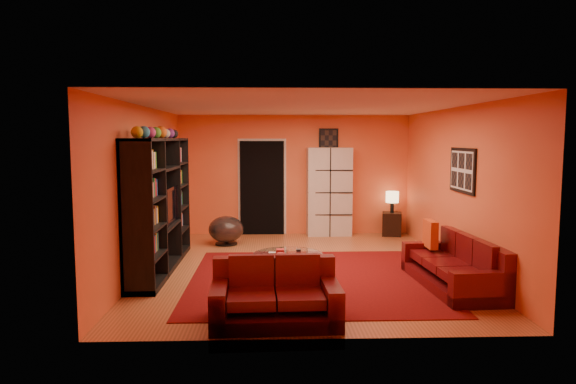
{
  "coord_description": "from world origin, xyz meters",
  "views": [
    {
      "loc": [
        -0.51,
        -8.18,
        2.1
      ],
      "look_at": [
        -0.23,
        0.1,
        1.23
      ],
      "focal_mm": 32.0,
      "sensor_mm": 36.0,
      "label": 1
    }
  ],
  "objects_px": {
    "table_lamp": "(392,198)",
    "side_table": "(392,224)",
    "coffee_table": "(288,257)",
    "storage_cabinet": "(329,192)",
    "sofa": "(458,267)",
    "loveseat": "(275,296)",
    "bowl_chair": "(226,229)",
    "tv": "(165,206)",
    "entertainment_unit": "(160,204)"
  },
  "relations": [
    {
      "from": "sofa",
      "to": "table_lamp",
      "type": "distance_m",
      "value": 3.9
    },
    {
      "from": "loveseat",
      "to": "side_table",
      "type": "distance_m",
      "value": 5.73
    },
    {
      "from": "bowl_chair",
      "to": "table_lamp",
      "type": "distance_m",
      "value": 3.64
    },
    {
      "from": "entertainment_unit",
      "to": "table_lamp",
      "type": "xyz_separation_m",
      "value": [
        4.38,
        2.71,
        -0.23
      ]
    },
    {
      "from": "coffee_table",
      "to": "bowl_chair",
      "type": "relative_size",
      "value": 1.41
    },
    {
      "from": "storage_cabinet",
      "to": "table_lamp",
      "type": "bearing_deg",
      "value": -5.74
    },
    {
      "from": "tv",
      "to": "coffee_table",
      "type": "height_order",
      "value": "tv"
    },
    {
      "from": "table_lamp",
      "to": "tv",
      "type": "bearing_deg",
      "value": -148.85
    },
    {
      "from": "sofa",
      "to": "coffee_table",
      "type": "relative_size",
      "value": 2.1
    },
    {
      "from": "table_lamp",
      "to": "side_table",
      "type": "bearing_deg",
      "value": 0.0
    },
    {
      "from": "loveseat",
      "to": "side_table",
      "type": "height_order",
      "value": "loveseat"
    },
    {
      "from": "entertainment_unit",
      "to": "tv",
      "type": "height_order",
      "value": "entertainment_unit"
    },
    {
      "from": "coffee_table",
      "to": "storage_cabinet",
      "type": "xyz_separation_m",
      "value": [
        1.02,
        3.98,
        0.5
      ]
    },
    {
      "from": "coffee_table",
      "to": "side_table",
      "type": "height_order",
      "value": "side_table"
    },
    {
      "from": "entertainment_unit",
      "to": "storage_cabinet",
      "type": "distance_m",
      "value": 4.12
    },
    {
      "from": "sofa",
      "to": "loveseat",
      "type": "height_order",
      "value": "same"
    },
    {
      "from": "loveseat",
      "to": "storage_cabinet",
      "type": "xyz_separation_m",
      "value": [
        1.21,
        5.22,
        0.66
      ]
    },
    {
      "from": "side_table",
      "to": "coffee_table",
      "type": "bearing_deg",
      "value": -121.5
    },
    {
      "from": "bowl_chair",
      "to": "loveseat",
      "type": "bearing_deg",
      "value": -77.67
    },
    {
      "from": "side_table",
      "to": "table_lamp",
      "type": "height_order",
      "value": "table_lamp"
    },
    {
      "from": "side_table",
      "to": "table_lamp",
      "type": "distance_m",
      "value": 0.57
    },
    {
      "from": "storage_cabinet",
      "to": "side_table",
      "type": "bearing_deg",
      "value": -5.74
    },
    {
      "from": "sofa",
      "to": "side_table",
      "type": "height_order",
      "value": "sofa"
    },
    {
      "from": "bowl_chair",
      "to": "table_lamp",
      "type": "bearing_deg",
      "value": 13.66
    },
    {
      "from": "bowl_chair",
      "to": "table_lamp",
      "type": "relative_size",
      "value": 1.51
    },
    {
      "from": "coffee_table",
      "to": "bowl_chair",
      "type": "bearing_deg",
      "value": 110.32
    },
    {
      "from": "tv",
      "to": "storage_cabinet",
      "type": "bearing_deg",
      "value": -47.65
    },
    {
      "from": "sofa",
      "to": "table_lamp",
      "type": "bearing_deg",
      "value": 86.68
    },
    {
      "from": "sofa",
      "to": "coffee_table",
      "type": "height_order",
      "value": "sofa"
    },
    {
      "from": "tv",
      "to": "table_lamp",
      "type": "bearing_deg",
      "value": -58.85
    },
    {
      "from": "loveseat",
      "to": "coffee_table",
      "type": "distance_m",
      "value": 1.26
    },
    {
      "from": "storage_cabinet",
      "to": "table_lamp",
      "type": "distance_m",
      "value": 1.37
    },
    {
      "from": "sofa",
      "to": "table_lamp",
      "type": "xyz_separation_m",
      "value": [
        -0.03,
        3.87,
        0.54
      ]
    },
    {
      "from": "tv",
      "to": "sofa",
      "type": "bearing_deg",
      "value": -106.0
    },
    {
      "from": "sofa",
      "to": "bowl_chair",
      "type": "bearing_deg",
      "value": 135.79
    },
    {
      "from": "sofa",
      "to": "coffee_table",
      "type": "bearing_deg",
      "value": 176.72
    },
    {
      "from": "tv",
      "to": "sofa",
      "type": "height_order",
      "value": "tv"
    },
    {
      "from": "coffee_table",
      "to": "loveseat",
      "type": "bearing_deg",
      "value": -98.67
    },
    {
      "from": "coffee_table",
      "to": "side_table",
      "type": "xyz_separation_m",
      "value": [
        2.38,
        3.89,
        -0.2
      ]
    },
    {
      "from": "entertainment_unit",
      "to": "table_lamp",
      "type": "height_order",
      "value": "entertainment_unit"
    },
    {
      "from": "loveseat",
      "to": "bowl_chair",
      "type": "xyz_separation_m",
      "value": [
        -0.93,
        4.27,
        0.02
      ]
    },
    {
      "from": "coffee_table",
      "to": "side_table",
      "type": "bearing_deg",
      "value": 58.5
    },
    {
      "from": "loveseat",
      "to": "side_table",
      "type": "relative_size",
      "value": 2.96
    },
    {
      "from": "table_lamp",
      "to": "coffee_table",
      "type": "bearing_deg",
      "value": -121.5
    },
    {
      "from": "bowl_chair",
      "to": "side_table",
      "type": "xyz_separation_m",
      "value": [
        3.5,
        0.85,
        -0.05
      ]
    },
    {
      "from": "tv",
      "to": "sofa",
      "type": "relative_size",
      "value": 0.5
    },
    {
      "from": "entertainment_unit",
      "to": "sofa",
      "type": "bearing_deg",
      "value": -14.76
    },
    {
      "from": "entertainment_unit",
      "to": "tv",
      "type": "xyz_separation_m",
      "value": [
        0.05,
        0.09,
        -0.04
      ]
    },
    {
      "from": "loveseat",
      "to": "storage_cabinet",
      "type": "relative_size",
      "value": 0.78
    },
    {
      "from": "tv",
      "to": "loveseat",
      "type": "distance_m",
      "value": 3.15
    }
  ]
}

